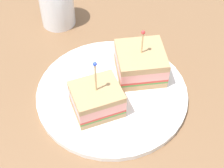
# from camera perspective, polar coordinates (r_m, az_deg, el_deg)

# --- Properties ---
(ground_plane) EXTENTS (0.96, 0.96, 0.02)m
(ground_plane) POSITION_cam_1_polar(r_m,az_deg,el_deg) (0.64, 0.00, -2.46)
(ground_plane) COLOR brown
(plate) EXTENTS (0.27, 0.27, 0.01)m
(plate) POSITION_cam_1_polar(r_m,az_deg,el_deg) (0.62, 0.00, -1.56)
(plate) COLOR white
(plate) RESTS_ON ground_plane
(sandwich_half_front) EXTENTS (0.10, 0.11, 0.11)m
(sandwich_half_front) POSITION_cam_1_polar(r_m,az_deg,el_deg) (0.58, -2.58, -2.56)
(sandwich_half_front) COLOR tan
(sandwich_half_front) RESTS_ON plate
(sandwich_half_back) EXTENTS (0.12, 0.12, 0.10)m
(sandwich_half_back) POSITION_cam_1_polar(r_m,az_deg,el_deg) (0.63, 4.78, 3.51)
(sandwich_half_back) COLOR tan
(sandwich_half_back) RESTS_ON plate
(drink_glass) EXTENTS (0.07, 0.07, 0.10)m
(drink_glass) POSITION_cam_1_polar(r_m,az_deg,el_deg) (0.77, -9.20, 12.85)
(drink_glass) COLOR beige
(drink_glass) RESTS_ON ground_plane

